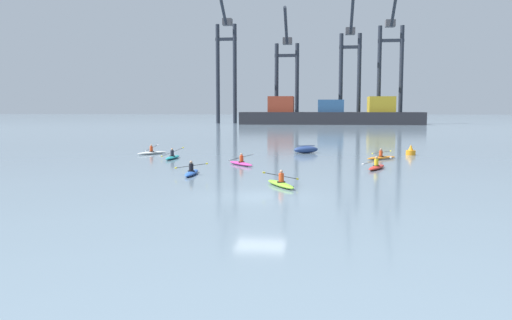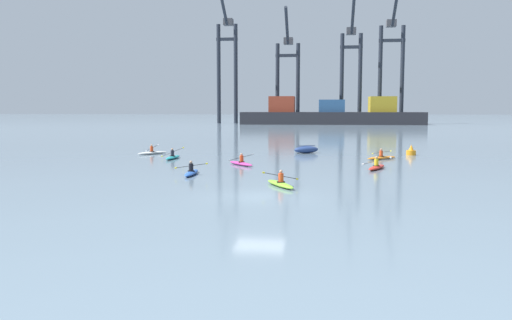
% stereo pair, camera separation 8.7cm
% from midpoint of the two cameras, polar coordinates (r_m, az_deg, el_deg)
% --- Properties ---
extents(ground_plane, '(800.00, 800.00, 0.00)m').
position_cam_midpoint_polar(ground_plane, '(25.89, 0.52, -4.06)').
color(ground_plane, slate).
extents(container_barge, '(51.33, 10.76, 7.96)m').
position_cam_midpoint_polar(container_barge, '(149.97, 8.29, 4.94)').
color(container_barge, '#28282D').
rests_on(container_barge, ground).
extents(gantry_crane_west, '(6.46, 15.97, 38.32)m').
position_cam_midpoint_polar(gantry_crane_west, '(160.40, -3.19, 10.98)').
color(gantry_crane_west, '#232833').
rests_on(gantry_crane_west, ground).
extents(gantry_crane_west_mid, '(7.44, 15.10, 33.27)m').
position_cam_midpoint_polar(gantry_crane_west_mid, '(160.21, 3.52, 9.92)').
color(gantry_crane_west_mid, '#232833').
rests_on(gantry_crane_west_mid, ground).
extents(gantry_crane_east_mid, '(6.54, 15.40, 37.51)m').
position_cam_midpoint_polar(gantry_crane_east_mid, '(157.89, 10.43, 10.43)').
color(gantry_crane_east_mid, '#232833').
rests_on(gantry_crane_east_mid, ground).
extents(gantry_crane_east, '(7.55, 16.76, 39.13)m').
position_cam_midpoint_polar(gantry_crane_east, '(159.44, 14.69, 10.72)').
color(gantry_crane_east, '#232833').
rests_on(gantry_crane_east, ground).
extents(capsized_dinghy, '(2.80, 2.24, 0.76)m').
position_cam_midpoint_polar(capsized_dinghy, '(51.57, 5.60, 1.14)').
color(capsized_dinghy, navy).
rests_on(capsized_dinghy, ground).
extents(channel_buoy, '(0.90, 0.90, 1.00)m').
position_cam_midpoint_polar(channel_buoy, '(51.33, 16.72, 0.92)').
color(channel_buoy, orange).
rests_on(channel_buoy, ground).
extents(kayak_red, '(2.07, 3.37, 0.98)m').
position_cam_midpoint_polar(kayak_red, '(38.63, 13.17, -0.74)').
color(kayak_red, red).
rests_on(kayak_red, ground).
extents(kayak_lime, '(2.10, 3.30, 0.95)m').
position_cam_midpoint_polar(kayak_lime, '(29.30, 2.77, -2.59)').
color(kayak_lime, '#7ABC2D').
rests_on(kayak_lime, ground).
extents(kayak_magenta, '(2.56, 3.05, 0.95)m').
position_cam_midpoint_polar(kayak_magenta, '(40.33, -1.60, -0.33)').
color(kayak_magenta, '#C13384').
rests_on(kayak_magenta, ground).
extents(kayak_white, '(2.50, 3.10, 1.04)m').
position_cam_midpoint_polar(kayak_white, '(51.17, -11.26, 0.83)').
color(kayak_white, silver).
rests_on(kayak_white, ground).
extents(kayak_blue, '(2.27, 3.42, 0.95)m').
position_cam_midpoint_polar(kayak_blue, '(34.68, -7.04, -1.34)').
color(kayak_blue, '#2856B2').
rests_on(kayak_blue, ground).
extents(kayak_orange, '(2.98, 2.66, 0.95)m').
position_cam_midpoint_polar(kayak_orange, '(46.36, 13.70, 0.29)').
color(kayak_orange, orange).
rests_on(kayak_orange, ground).
extents(kayak_teal, '(2.16, 3.42, 1.08)m').
position_cam_midpoint_polar(kayak_teal, '(45.95, -9.08, 0.33)').
color(kayak_teal, teal).
rests_on(kayak_teal, ground).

